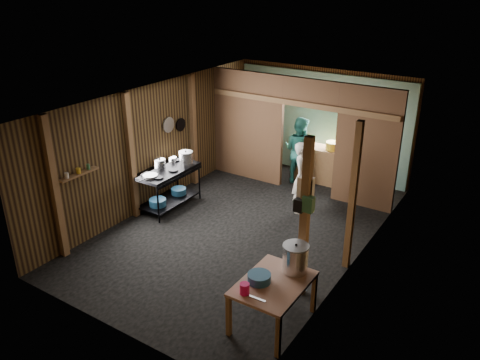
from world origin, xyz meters
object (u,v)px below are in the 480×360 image
Objects in this scene: stove_pot_large at (186,158)px; cook at (302,178)px; prep_table at (273,303)px; yellow_tub at (333,146)px; pink_bucket at (245,289)px; gas_range at (168,188)px; stock_pot at (295,259)px.

cook is (2.30, 0.93, -0.24)m from stove_pot_large.
prep_table is 3.52× the size of yellow_tub.
cook is (-1.03, 3.86, -0.02)m from pink_bucket.
cook is at bearing 28.86° from gas_range.
prep_table is at bearing -75.91° from yellow_tub.
pink_bucket is 0.47× the size of yellow_tub.
gas_range is 0.97× the size of cook.
stock_pot reaches higher than gas_range.
yellow_tub is at bearing 104.09° from prep_table.
gas_range reaches higher than prep_table.
yellow_tub is at bearing 101.01° from pink_bucket.
prep_table is 2.64× the size of stock_pot.
stove_pot_large is 2.50m from cook.
pink_bucket is 0.10× the size of cook.
stove_pot_large is (0.17, 0.44, 0.57)m from gas_range.
gas_range is 4.75× the size of stove_pot_large.
gas_range reaches higher than pink_bucket.
stock_pot is at bearing 68.80° from pink_bucket.
pink_bucket is (3.51, -2.50, 0.34)m from gas_range.
prep_table is 0.64m from pink_bucket.
prep_table is (3.71, -2.07, -0.09)m from gas_range.
prep_table is at bearing 64.66° from pink_bucket.
stock_pot is 0.29× the size of cook.
pink_bucket is 5.66m from yellow_tub.
cook reaches higher than stock_pot.
stove_pot_large is at bearing 138.65° from pink_bucket.
cook reaches higher than prep_table.
pink_bucket is at bearing -111.20° from stock_pot.
pink_bucket is at bearing -41.35° from stove_pot_large.
stock_pot is (3.66, -2.09, -0.10)m from stove_pot_large.
gas_range is 9.24× the size of pink_bucket.
stove_pot_large is at bearing 102.84° from cook.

